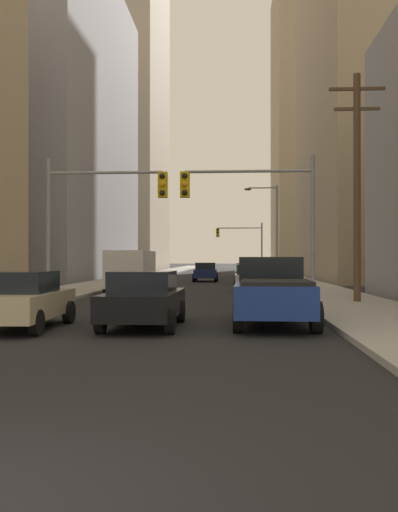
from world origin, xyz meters
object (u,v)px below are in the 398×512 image
traffic_signal_near_right (253,203)px  pickup_truck_blue (272,291)px  sedan_black (144,299)px  sedan_navy (206,272)px  sedan_green (248,274)px  sedan_beige (21,300)px  traffic_signal_far_right (241,239)px  sedan_silver (251,278)px  traffic_signal_near_left (101,204)px  cargo_van_white (131,269)px

traffic_signal_near_right → pickup_truck_blue: bearing=-87.6°
sedan_black → sedan_navy: 30.76m
sedan_green → sedan_beige: bearing=-104.4°
sedan_beige → traffic_signal_near_right: size_ratio=0.71×
sedan_green → traffic_signal_far_right: bearing=90.3°
sedan_navy → sedan_green: bearing=-60.6°
pickup_truck_blue → traffic_signal_near_right: size_ratio=0.91×
sedan_black → sedan_navy: same height
sedan_silver → traffic_signal_far_right: 34.29m
sedan_black → pickup_truck_blue: bearing=15.9°
sedan_silver → traffic_signal_near_left: 11.66m
pickup_truck_blue → cargo_van_white: (-6.55, 13.88, 0.35)m
pickup_truck_blue → traffic_signal_near_right: (-0.30, 7.05, 3.19)m
cargo_van_white → sedan_silver: 6.83m
sedan_beige → sedan_black: 3.20m
sedan_green → sedan_navy: same height
sedan_beige → traffic_signal_far_right: bearing=83.0°
pickup_truck_blue → sedan_silver: size_ratio=1.30×
cargo_van_white → traffic_signal_near_right: (6.25, -6.83, 2.83)m
pickup_truck_blue → sedan_silver: (-0.14, 16.18, -0.16)m
pickup_truck_blue → cargo_van_white: bearing=115.3°
pickup_truck_blue → cargo_van_white: size_ratio=1.04×
sedan_silver → sedan_beige: bearing=-110.2°
sedan_beige → sedan_black: size_ratio=1.01×
sedan_silver → sedan_navy: (-3.26, 13.59, 0.00)m
traffic_signal_near_left → traffic_signal_near_right: bearing=0.0°
pickup_truck_blue → traffic_signal_far_right: (-0.27, 50.31, 3.18)m
traffic_signal_far_right → sedan_navy: bearing=-98.7°
traffic_signal_near_right → cargo_van_white: bearing=132.5°
traffic_signal_near_left → sedan_silver: bearing=54.8°
sedan_silver → sedan_navy: bearing=103.5°
pickup_truck_blue → traffic_signal_far_right: bearing=90.3°
sedan_navy → cargo_van_white: bearing=-101.2°
sedan_beige → traffic_signal_far_right: size_ratio=0.71×
sedan_beige → sedan_green: (6.52, 25.44, 0.00)m
sedan_beige → sedan_navy: 31.41m
pickup_truck_blue → sedan_black: 3.62m
sedan_silver → traffic_signal_far_right: traffic_signal_far_right is taller
traffic_signal_near_right → sedan_silver: bearing=89.0°
traffic_signal_near_left → traffic_signal_near_right: size_ratio=1.00×
pickup_truck_blue → sedan_black: pickup_truck_blue is taller
sedan_beige → sedan_silver: (6.51, 17.65, 0.00)m
cargo_van_white → traffic_signal_near_left: 7.39m
cargo_van_white → traffic_signal_far_right: size_ratio=0.88×
traffic_signal_far_right → sedan_green: bearing=-89.7°
traffic_signal_far_right → traffic_signal_near_left: bearing=-98.3°
sedan_beige → sedan_green: bearing=75.6°
pickup_truck_blue → sedan_navy: size_ratio=1.28×
traffic_signal_near_right → sedan_black: bearing=-111.6°
sedan_beige → pickup_truck_blue: bearing=12.5°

